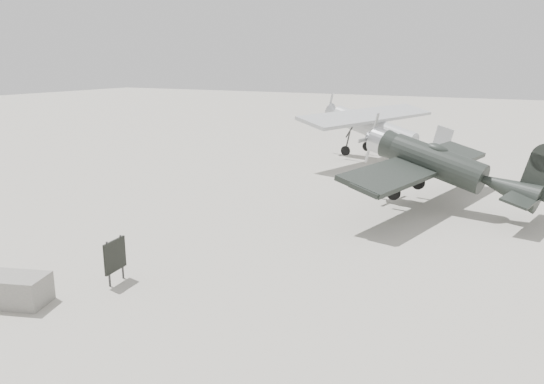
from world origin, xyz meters
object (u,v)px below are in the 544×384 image
at_px(highwing_monoplane, 379,125).
at_px(sign_board, 115,256).
at_px(lowwing_monoplane, 445,166).
at_px(equipment_block, 17,290).

distance_m(highwing_monoplane, sign_board, 22.21).
bearing_deg(lowwing_monoplane, sign_board, -107.38).
height_order(lowwing_monoplane, highwing_monoplane, lowwing_monoplane).
bearing_deg(sign_board, highwing_monoplane, 80.72).
bearing_deg(equipment_block, lowwing_monoplane, 60.83).
bearing_deg(highwing_monoplane, equipment_block, -79.79).
relative_size(lowwing_monoplane, sign_board, 8.33).
relative_size(highwing_monoplane, equipment_block, 8.01).
bearing_deg(sign_board, lowwing_monoplane, 53.98).
bearing_deg(highwing_monoplane, sign_board, -77.00).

